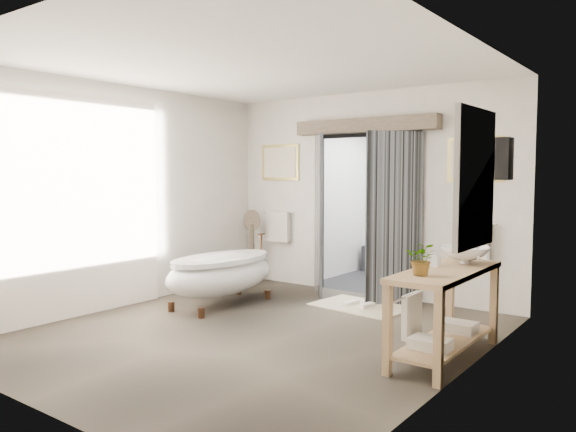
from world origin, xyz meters
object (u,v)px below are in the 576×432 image
object	(u,v)px
clawfoot_tub	(221,273)
basin	(464,255)
rug	(361,306)
vanity	(443,305)

from	to	relation	value
clawfoot_tub	basin	bearing A→B (deg)	2.19
rug	basin	bearing A→B (deg)	-28.24
vanity	rug	xyz separation A→B (m)	(-1.63, 1.34, -0.50)
clawfoot_tub	vanity	distance (m)	3.17
clawfoot_tub	basin	distance (m)	3.24
clawfoot_tub	vanity	bearing A→B (deg)	-5.89
vanity	basin	bearing A→B (deg)	84.60
clawfoot_tub	rug	distance (m)	1.89
rug	basin	size ratio (longest dim) A/B	2.44
basin	vanity	bearing A→B (deg)	-106.71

